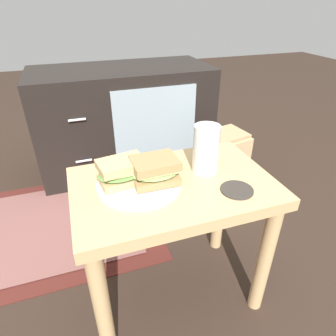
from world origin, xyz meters
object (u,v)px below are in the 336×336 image
object	(u,v)px
beer_glass	(206,150)
sandwich_front	(122,172)
tv_cabinet	(125,120)
coaster	(237,190)
plate	(139,183)
paper_bag	(222,165)
sandwich_back	(155,170)

from	to	relation	value
beer_glass	sandwich_front	bearing A→B (deg)	179.91
tv_cabinet	sandwich_front	bearing A→B (deg)	-101.08
tv_cabinet	coaster	bearing A→B (deg)	-84.42
tv_cabinet	plate	xyz separation A→B (m)	(-0.14, -0.93, 0.17)
plate	paper_bag	size ratio (longest dim) A/B	0.67
tv_cabinet	beer_glass	world-z (taller)	beer_glass
plate	coaster	distance (m)	0.26
coaster	plate	bearing A→B (deg)	154.93
beer_glass	coaster	size ratio (longest dim) A/B	1.61
beer_glass	paper_bag	xyz separation A→B (m)	(0.33, 0.45, -0.36)
sandwich_back	coaster	world-z (taller)	sandwich_back
beer_glass	coaster	world-z (taller)	beer_glass
plate	sandwich_front	distance (m)	0.06
plate	sandwich_back	xyz separation A→B (m)	(0.04, -0.01, 0.04)
sandwich_front	paper_bag	xyz separation A→B (m)	(0.57, 0.45, -0.33)
beer_glass	coaster	xyz separation A→B (m)	(0.04, -0.12, -0.06)
coaster	paper_bag	world-z (taller)	coaster
tv_cabinet	coaster	distance (m)	1.06
beer_glass	coaster	bearing A→B (deg)	-73.56
tv_cabinet	sandwich_back	size ratio (longest dim) A/B	7.24
sandwich_front	sandwich_back	bearing A→B (deg)	-17.31
plate	tv_cabinet	bearing A→B (deg)	81.58
tv_cabinet	paper_bag	size ratio (longest dim) A/B	2.76
sandwich_front	beer_glass	distance (m)	0.25
plate	beer_glass	world-z (taller)	beer_glass
sandwich_front	sandwich_back	size ratio (longest dim) A/B	1.09
plate	coaster	xyz separation A→B (m)	(0.24, -0.11, -0.00)
beer_glass	sandwich_back	bearing A→B (deg)	-170.93
plate	sandwich_front	bearing A→B (deg)	162.69
plate	sandwich_back	bearing A→B (deg)	-17.31
sandwich_back	beer_glass	distance (m)	0.16
sandwich_front	coaster	xyz separation A→B (m)	(0.28, -0.12, -0.04)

